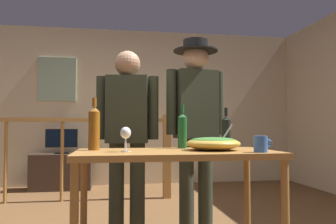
{
  "coord_description": "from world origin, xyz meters",
  "views": [
    {
      "loc": [
        -0.09,
        -2.79,
        0.95
      ],
      "look_at": [
        0.32,
        -0.17,
        1.07
      ],
      "focal_mm": 36.19,
      "sensor_mm": 36.0,
      "label": 1
    }
  ],
  "objects_px": {
    "wine_glass": "(126,134)",
    "person_standing_right": "(196,117)",
    "wine_bottle_dark": "(226,131)",
    "framed_picture": "(57,79)",
    "mug_blue": "(261,144)",
    "tv_console": "(62,171)",
    "stair_railing": "(78,146)",
    "wine_bottle_green": "(182,130)",
    "person_standing_left": "(127,128)",
    "flat_screen_tv": "(62,139)",
    "wine_bottle_amber": "(94,128)",
    "salad_bowl": "(213,143)",
    "serving_table": "(176,163)"
  },
  "relations": [
    {
      "from": "wine_bottle_dark",
      "to": "person_standing_right",
      "type": "height_order",
      "value": "person_standing_right"
    },
    {
      "from": "wine_glass",
      "to": "wine_bottle_dark",
      "type": "height_order",
      "value": "wine_bottle_dark"
    },
    {
      "from": "framed_picture",
      "to": "serving_table",
      "type": "height_order",
      "value": "framed_picture"
    },
    {
      "from": "wine_bottle_dark",
      "to": "person_standing_right",
      "type": "distance_m",
      "value": 0.44
    },
    {
      "from": "serving_table",
      "to": "mug_blue",
      "type": "distance_m",
      "value": 0.58
    },
    {
      "from": "framed_picture",
      "to": "mug_blue",
      "type": "xyz_separation_m",
      "value": [
        1.85,
        -3.65,
        -0.89
      ]
    },
    {
      "from": "framed_picture",
      "to": "wine_bottle_green",
      "type": "height_order",
      "value": "framed_picture"
    },
    {
      "from": "mug_blue",
      "to": "tv_console",
      "type": "bearing_deg",
      "value": 117.08
    },
    {
      "from": "person_standing_left",
      "to": "salad_bowl",
      "type": "bearing_deg",
      "value": 138.9
    },
    {
      "from": "wine_bottle_amber",
      "to": "flat_screen_tv",
      "type": "bearing_deg",
      "value": 102.49
    },
    {
      "from": "wine_glass",
      "to": "person_standing_left",
      "type": "bearing_deg",
      "value": 87.05
    },
    {
      "from": "wine_bottle_green",
      "to": "flat_screen_tv",
      "type": "bearing_deg",
      "value": 114.66
    },
    {
      "from": "wine_glass",
      "to": "tv_console",
      "type": "bearing_deg",
      "value": 105.25
    },
    {
      "from": "mug_blue",
      "to": "wine_glass",
      "type": "bearing_deg",
      "value": 167.95
    },
    {
      "from": "stair_railing",
      "to": "person_standing_right",
      "type": "xyz_separation_m",
      "value": [
        1.18,
        -1.58,
        0.33
      ]
    },
    {
      "from": "wine_bottle_dark",
      "to": "framed_picture",
      "type": "bearing_deg",
      "value": 119.82
    },
    {
      "from": "flat_screen_tv",
      "to": "mug_blue",
      "type": "relative_size",
      "value": 3.82
    },
    {
      "from": "wine_bottle_amber",
      "to": "person_standing_left",
      "type": "relative_size",
      "value": 0.23
    },
    {
      "from": "person_standing_left",
      "to": "tv_console",
      "type": "bearing_deg",
      "value": -60.99
    },
    {
      "from": "salad_bowl",
      "to": "wine_bottle_dark",
      "type": "xyz_separation_m",
      "value": [
        0.19,
        0.28,
        0.08
      ]
    },
    {
      "from": "wine_glass",
      "to": "mug_blue",
      "type": "relative_size",
      "value": 1.31
    },
    {
      "from": "wine_bottle_green",
      "to": "person_standing_left",
      "type": "distance_m",
      "value": 0.58
    },
    {
      "from": "wine_bottle_green",
      "to": "person_standing_right",
      "type": "bearing_deg",
      "value": 63.82
    },
    {
      "from": "wine_bottle_dark",
      "to": "person_standing_right",
      "type": "xyz_separation_m",
      "value": [
        -0.15,
        0.39,
        0.12
      ]
    },
    {
      "from": "tv_console",
      "to": "wine_bottle_dark",
      "type": "distance_m",
      "value": 3.36
    },
    {
      "from": "stair_railing",
      "to": "wine_bottle_green",
      "type": "height_order",
      "value": "same"
    },
    {
      "from": "serving_table",
      "to": "wine_bottle_amber",
      "type": "relative_size",
      "value": 3.69
    },
    {
      "from": "serving_table",
      "to": "person_standing_right",
      "type": "distance_m",
      "value": 0.81
    },
    {
      "from": "flat_screen_tv",
      "to": "wine_bottle_amber",
      "type": "relative_size",
      "value": 1.29
    },
    {
      "from": "wine_glass",
      "to": "person_standing_left",
      "type": "relative_size",
      "value": 0.1
    },
    {
      "from": "stair_railing",
      "to": "wine_glass",
      "type": "xyz_separation_m",
      "value": [
        0.53,
        -2.3,
        0.19
      ]
    },
    {
      "from": "wine_bottle_amber",
      "to": "person_standing_left",
      "type": "height_order",
      "value": "person_standing_left"
    },
    {
      "from": "flat_screen_tv",
      "to": "salad_bowl",
      "type": "bearing_deg",
      "value": -64.57
    },
    {
      "from": "serving_table",
      "to": "wine_bottle_green",
      "type": "relative_size",
      "value": 4.08
    },
    {
      "from": "wine_glass",
      "to": "wine_bottle_amber",
      "type": "height_order",
      "value": "wine_bottle_amber"
    },
    {
      "from": "wine_glass",
      "to": "person_standing_right",
      "type": "distance_m",
      "value": 0.98
    },
    {
      "from": "framed_picture",
      "to": "tv_console",
      "type": "height_order",
      "value": "framed_picture"
    },
    {
      "from": "tv_console",
      "to": "flat_screen_tv",
      "type": "relative_size",
      "value": 1.9
    },
    {
      "from": "stair_railing",
      "to": "salad_bowl",
      "type": "distance_m",
      "value": 2.52
    },
    {
      "from": "stair_railing",
      "to": "flat_screen_tv",
      "type": "relative_size",
      "value": 7.4
    },
    {
      "from": "wine_bottle_green",
      "to": "mug_blue",
      "type": "bearing_deg",
      "value": -49.61
    },
    {
      "from": "wine_bottle_green",
      "to": "mug_blue",
      "type": "distance_m",
      "value": 0.64
    },
    {
      "from": "salad_bowl",
      "to": "wine_bottle_green",
      "type": "bearing_deg",
      "value": 123.46
    },
    {
      "from": "framed_picture",
      "to": "serving_table",
      "type": "xyz_separation_m",
      "value": [
        1.34,
        -3.41,
        -1.03
      ]
    },
    {
      "from": "serving_table",
      "to": "wine_glass",
      "type": "distance_m",
      "value": 0.4
    },
    {
      "from": "salad_bowl",
      "to": "wine_bottle_green",
      "type": "distance_m",
      "value": 0.31
    },
    {
      "from": "stair_railing",
      "to": "wine_bottle_green",
      "type": "bearing_deg",
      "value": -64.03
    },
    {
      "from": "wine_bottle_amber",
      "to": "person_standing_left",
      "type": "xyz_separation_m",
      "value": [
        0.25,
        0.53,
        -0.0
      ]
    },
    {
      "from": "framed_picture",
      "to": "salad_bowl",
      "type": "bearing_deg",
      "value": -64.86
    },
    {
      "from": "mug_blue",
      "to": "person_standing_right",
      "type": "bearing_deg",
      "value": 102.71
    }
  ]
}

